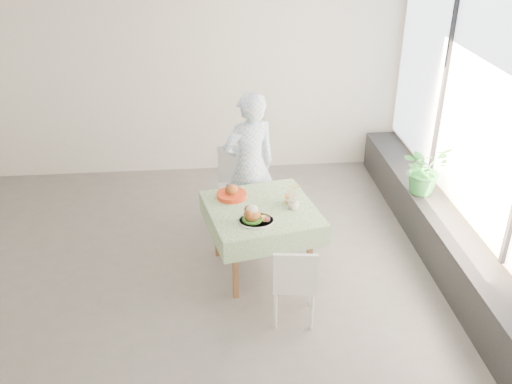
{
  "coord_description": "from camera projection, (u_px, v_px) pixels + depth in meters",
  "views": [
    {
      "loc": [
        0.34,
        -4.93,
        3.55
      ],
      "look_at": [
        0.81,
        0.03,
        0.89
      ],
      "focal_mm": 40.0,
      "sensor_mm": 36.0,
      "label": 1
    }
  ],
  "objects": [
    {
      "name": "chair_far",
      "position": [
        239.0,
        205.0,
        6.63
      ],
      "size": [
        0.46,
        0.46,
        0.97
      ],
      "color": "white",
      "rests_on": "ground"
    },
    {
      "name": "juice_cup_orange",
      "position": [
        289.0,
        198.0,
        5.73
      ],
      "size": [
        0.08,
        0.08,
        0.24
      ],
      "color": "white",
      "rests_on": "cafe_table"
    },
    {
      "name": "potted_plant",
      "position": [
        425.0,
        169.0,
        6.35
      ],
      "size": [
        0.65,
        0.61,
        0.58
      ],
      "primitive_type": "imported",
      "rotation": [
        0.0,
        0.0,
        0.38
      ],
      "color": "#2C8541",
      "rests_on": "window_ledge"
    },
    {
      "name": "window_ledge",
      "position": [
        442.0,
        238.0,
        6.08
      ],
      "size": [
        0.4,
        4.8,
        0.5
      ],
      "primitive_type": "cube",
      "color": "black",
      "rests_on": "ground"
    },
    {
      "name": "wall_front",
      "position": [
        153.0,
        333.0,
        3.11
      ],
      "size": [
        6.0,
        0.02,
        2.8
      ],
      "primitive_type": "cube",
      "color": "white",
      "rests_on": "ground"
    },
    {
      "name": "second_dish",
      "position": [
        232.0,
        194.0,
        5.84
      ],
      "size": [
        0.31,
        0.31,
        0.15
      ],
      "color": "red",
      "rests_on": "cafe_table"
    },
    {
      "name": "wall_right",
      "position": [
        480.0,
        138.0,
        5.56
      ],
      "size": [
        0.02,
        5.0,
        2.8
      ],
      "primitive_type": "cube",
      "color": "white",
      "rests_on": "ground"
    },
    {
      "name": "diner",
      "position": [
        250.0,
        166.0,
        6.28
      ],
      "size": [
        0.72,
        0.6,
        1.7
      ],
      "primitive_type": "imported",
      "rotation": [
        0.0,
        0.0,
        3.5
      ],
      "color": "#8EC1E3",
      "rests_on": "ground"
    },
    {
      "name": "floor",
      "position": [
        180.0,
        272.0,
        5.97
      ],
      "size": [
        6.0,
        6.0,
        0.0
      ],
      "primitive_type": "plane",
      "color": "#5C5A57",
      "rests_on": "ground"
    },
    {
      "name": "chair_near",
      "position": [
        294.0,
        296.0,
        5.23
      ],
      "size": [
        0.43,
        0.43,
        0.81
      ],
      "color": "white",
      "rests_on": "ground"
    },
    {
      "name": "wall_back",
      "position": [
        178.0,
        73.0,
        7.51
      ],
      "size": [
        6.0,
        0.02,
        2.8
      ],
      "primitive_type": "cube",
      "color": "white",
      "rests_on": "ground"
    },
    {
      "name": "window_pane",
      "position": [
        482.0,
        114.0,
        5.44
      ],
      "size": [
        0.01,
        4.8,
        2.18
      ],
      "primitive_type": "cube",
      "color": "#D1E0F9",
      "rests_on": "ground"
    },
    {
      "name": "cafe_table",
      "position": [
        261.0,
        231.0,
        5.81
      ],
      "size": [
        1.23,
        1.23,
        0.74
      ],
      "color": "brown",
      "rests_on": "ground"
    },
    {
      "name": "main_dish",
      "position": [
        254.0,
        217.0,
        5.4
      ],
      "size": [
        0.34,
        0.34,
        0.18
      ],
      "color": "white",
      "rests_on": "cafe_table"
    },
    {
      "name": "juice_cup_lemonade",
      "position": [
        294.0,
        202.0,
        5.63
      ],
      "size": [
        0.1,
        0.1,
        0.29
      ],
      "color": "white",
      "rests_on": "cafe_table"
    }
  ]
}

